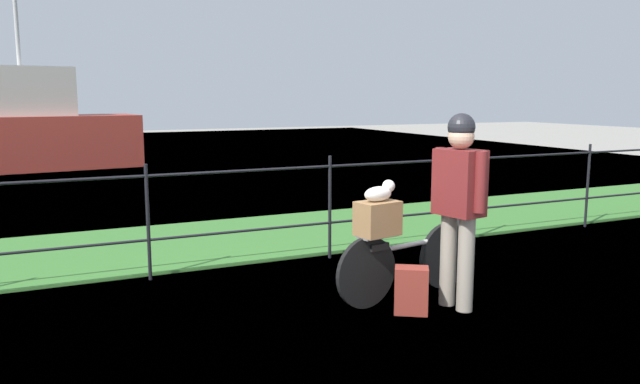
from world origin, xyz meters
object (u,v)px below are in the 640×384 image
at_px(moored_boat_near, 24,132).
at_px(terrier_dog, 380,192).
at_px(bicycle_main, 406,262).
at_px(cyclist_person, 459,194).
at_px(backpack_on_paving, 411,290).
at_px(wooden_crate, 378,218).
at_px(mooring_bollard, 454,236).

bearing_deg(moored_boat_near, terrier_dog, -77.26).
height_order(bicycle_main, cyclist_person, cyclist_person).
distance_m(backpack_on_paving, moored_boat_near, 13.17).
relative_size(cyclist_person, moored_boat_near, 0.30).
distance_m(bicycle_main, cyclist_person, 0.82).
bearing_deg(wooden_crate, cyclist_person, -30.35).
relative_size(terrier_dog, cyclist_person, 0.19).
distance_m(bicycle_main, wooden_crate, 0.56).
distance_m(terrier_dog, mooring_bollard, 2.13).
bearing_deg(wooden_crate, backpack_on_paving, -62.40).
relative_size(bicycle_main, backpack_on_paving, 3.96).
xyz_separation_m(terrier_dog, cyclist_person, (0.57, -0.35, -0.00)).
distance_m(bicycle_main, moored_boat_near, 12.85).
bearing_deg(cyclist_person, bicycle_main, 121.25).
height_order(wooden_crate, terrier_dog, terrier_dog).
distance_m(terrier_dog, moored_boat_near, 12.82).
distance_m(wooden_crate, mooring_bollard, 2.08).
distance_m(bicycle_main, mooring_bollard, 1.70).
distance_m(cyclist_person, moored_boat_near, 13.30).
height_order(terrier_dog, backpack_on_paving, terrier_dog).
bearing_deg(mooring_bollard, cyclist_person, -126.42).
bearing_deg(bicycle_main, cyclist_person, -58.75).
bearing_deg(backpack_on_paving, bicycle_main, -83.37).
distance_m(backpack_on_paving, mooring_bollard, 2.07).
xyz_separation_m(backpack_on_paving, moored_boat_near, (-2.96, 12.82, 0.74)).
height_order(mooring_bollard, moored_boat_near, moored_boat_near).
bearing_deg(terrier_dog, cyclist_person, -31.75).
height_order(terrier_dog, moored_boat_near, moored_boat_near).
distance_m(mooring_bollard, moored_boat_near, 12.26).
xyz_separation_m(bicycle_main, moored_boat_near, (-3.15, 12.45, 0.61)).
relative_size(wooden_crate, cyclist_person, 0.22).
height_order(wooden_crate, backpack_on_paving, wooden_crate).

